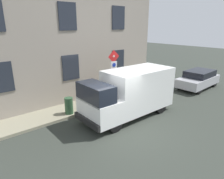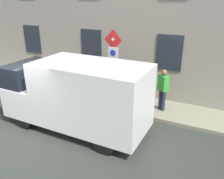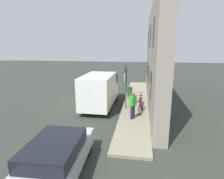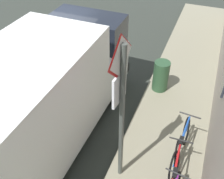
{
  "view_description": "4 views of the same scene",
  "coord_description": "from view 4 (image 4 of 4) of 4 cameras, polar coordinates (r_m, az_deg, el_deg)",
  "views": [
    {
      "loc": [
        -5.97,
        5.74,
        4.73
      ],
      "look_at": [
        2.58,
        -1.46,
        1.14
      ],
      "focal_mm": 32.23,
      "sensor_mm": 36.0,
      "label": 1
    },
    {
      "loc": [
        -4.96,
        -5.88,
        4.48
      ],
      "look_at": [
        2.88,
        -2.02,
        0.99
      ],
      "focal_mm": 37.15,
      "sensor_mm": 36.0,
      "label": 2
    },
    {
      "loc": [
        4.11,
        -14.53,
        4.47
      ],
      "look_at": [
        2.02,
        -1.37,
        1.33
      ],
      "focal_mm": 29.51,
      "sensor_mm": 36.0,
      "label": 3
    },
    {
      "loc": [
        4.11,
        -5.0,
        5.01
      ],
      "look_at": [
        2.3,
        -0.4,
        0.94
      ],
      "focal_mm": 42.37,
      "sensor_mm": 36.0,
      "label": 4
    }
  ],
  "objects": [
    {
      "name": "litter_bin",
      "position": [
        7.56,
        10.5,
        2.91
      ],
      "size": [
        0.44,
        0.44,
        0.9
      ],
      "primitive_type": "cylinder",
      "color": "#2D5133",
      "rests_on": "sidewalk_slab"
    },
    {
      "name": "bicycle_red",
      "position": [
        5.47,
        13.12,
        -17.59
      ],
      "size": [
        0.46,
        1.71,
        0.89
      ],
      "rotation": [
        0.0,
        0.0,
        1.61
      ],
      "color": "black",
      "rests_on": "sidewalk_slab"
    },
    {
      "name": "sidewalk_slab",
      "position": [
        7.04,
        12.6,
        -6.36
      ],
      "size": [
        1.86,
        15.78,
        0.14
      ],
      "primitive_type": "cube",
      "color": "gray",
      "rests_on": "ground_plane"
    },
    {
      "name": "sign_post_stacked",
      "position": [
        4.24,
        1.81,
        -1.64
      ],
      "size": [
        0.17,
        0.56,
        3.09
      ],
      "color": "#474C47",
      "rests_on": "sidewalk_slab"
    },
    {
      "name": "ground_plane",
      "position": [
        8.19,
        -14.08,
        0.31
      ],
      "size": [
        80.0,
        80.0,
        0.0
      ],
      "primitive_type": "plane",
      "color": "#31362F"
    },
    {
      "name": "delivery_van",
      "position": [
        5.88,
        -14.5,
        -0.78
      ],
      "size": [
        2.06,
        5.35,
        2.5
      ],
      "rotation": [
        0.0,
        0.0,
        1.56
      ],
      "color": "white",
      "rests_on": "ground_plane"
    },
    {
      "name": "bicycle_blue",
      "position": [
        5.93,
        14.57,
        -11.73
      ],
      "size": [
        0.46,
        1.72,
        0.89
      ],
      "rotation": [
        0.0,
        0.0,
        1.49
      ],
      "color": "black",
      "rests_on": "sidewalk_slab"
    }
  ]
}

